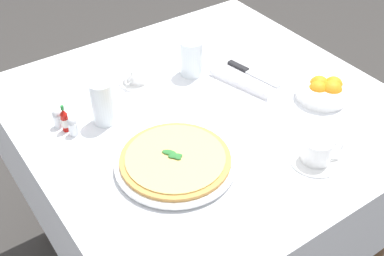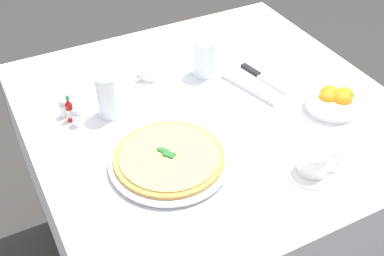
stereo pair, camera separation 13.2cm
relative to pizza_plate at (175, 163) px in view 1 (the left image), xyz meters
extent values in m
cube|color=white|center=(-0.16, 0.21, -0.02)|extent=(1.04, 1.04, 0.02)
cube|color=white|center=(-0.16, -0.30, -0.17)|extent=(1.04, 0.01, 0.28)
cube|color=white|center=(-0.16, 0.72, -0.17)|extent=(1.04, 0.01, 0.28)
cube|color=white|center=(-0.67, 0.21, -0.17)|extent=(0.01, 1.04, 0.28)
cylinder|color=brown|center=(-0.58, -0.21, -0.38)|extent=(0.06, 0.06, 0.71)
cylinder|color=brown|center=(-0.58, 0.64, -0.38)|extent=(0.06, 0.06, 0.71)
cylinder|color=white|center=(0.00, 0.00, -0.01)|extent=(0.18, 0.18, 0.01)
cylinder|color=white|center=(0.00, 0.00, 0.00)|extent=(0.31, 0.31, 0.01)
cylinder|color=#C68E47|center=(0.00, 0.00, 0.01)|extent=(0.28, 0.28, 0.01)
cylinder|color=#EAC66B|center=(0.00, 0.00, 0.02)|extent=(0.25, 0.25, 0.00)
ellipsoid|color=#2D7533|center=(-0.02, -0.01, 0.02)|extent=(0.04, 0.04, 0.01)
ellipsoid|color=#2D7533|center=(0.00, 0.00, 0.02)|extent=(0.04, 0.03, 0.01)
ellipsoid|color=#2D7533|center=(0.00, 0.00, 0.02)|extent=(0.03, 0.04, 0.01)
cylinder|color=white|center=(-0.38, 0.12, -0.01)|extent=(0.13, 0.13, 0.01)
cylinder|color=white|center=(-0.38, 0.12, 0.02)|extent=(0.08, 0.08, 0.05)
torus|color=white|center=(-0.36, 0.07, 0.02)|extent=(0.02, 0.03, 0.03)
cylinder|color=black|center=(-0.38, 0.12, 0.04)|extent=(0.07, 0.07, 0.00)
cylinder|color=white|center=(0.19, 0.30, -0.01)|extent=(0.13, 0.13, 0.01)
cylinder|color=white|center=(0.19, 0.30, 0.03)|extent=(0.08, 0.08, 0.06)
torus|color=white|center=(0.21, 0.35, 0.03)|extent=(0.02, 0.03, 0.03)
cylinder|color=black|center=(0.19, 0.30, 0.05)|extent=(0.07, 0.07, 0.00)
cylinder|color=white|center=(-0.26, -0.06, 0.05)|extent=(0.06, 0.06, 0.13)
cylinder|color=silver|center=(-0.26, -0.06, 0.03)|extent=(0.06, 0.06, 0.09)
cylinder|color=white|center=(-0.33, 0.28, 0.05)|extent=(0.07, 0.07, 0.12)
cylinder|color=silver|center=(-0.33, 0.28, 0.02)|extent=(0.07, 0.07, 0.06)
cube|color=white|center=(-0.20, 0.41, 0.00)|extent=(0.25, 0.18, 0.02)
cube|color=silver|center=(-0.15, 0.42, 0.01)|extent=(0.12, 0.04, 0.01)
cube|color=black|center=(-0.25, 0.40, 0.01)|extent=(0.08, 0.03, 0.01)
cylinder|color=white|center=(0.00, 0.52, 0.01)|extent=(0.15, 0.15, 0.04)
sphere|color=orange|center=(0.03, 0.53, 0.02)|extent=(0.06, 0.06, 0.06)
sphere|color=orange|center=(0.01, 0.55, 0.03)|extent=(0.06, 0.06, 0.06)
sphere|color=orange|center=(-0.01, 0.52, 0.03)|extent=(0.06, 0.06, 0.06)
sphere|color=orange|center=(0.00, 0.49, 0.03)|extent=(0.05, 0.05, 0.05)
cylinder|color=#B7140F|center=(-0.29, -0.17, 0.02)|extent=(0.02, 0.02, 0.05)
cylinder|color=white|center=(-0.29, -0.17, 0.02)|extent=(0.02, 0.02, 0.02)
cone|color=#B7140F|center=(-0.29, -0.17, 0.05)|extent=(0.02, 0.02, 0.02)
cylinder|color=#1E722D|center=(-0.29, -0.17, 0.07)|extent=(0.01, 0.01, 0.01)
cylinder|color=white|center=(-0.26, -0.16, 0.01)|extent=(0.03, 0.03, 0.04)
cylinder|color=white|center=(-0.26, -0.16, 0.00)|extent=(0.02, 0.02, 0.03)
sphere|color=silver|center=(-0.26, -0.16, 0.03)|extent=(0.02, 0.02, 0.02)
cylinder|color=white|center=(-0.32, -0.18, 0.01)|extent=(0.03, 0.03, 0.04)
cylinder|color=#38332D|center=(-0.32, -0.18, 0.00)|extent=(0.02, 0.02, 0.03)
sphere|color=silver|center=(-0.32, -0.18, 0.03)|extent=(0.02, 0.02, 0.02)
camera|label=1|loc=(0.76, -0.48, 0.85)|focal=46.06mm
camera|label=2|loc=(0.83, -0.36, 0.85)|focal=46.06mm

